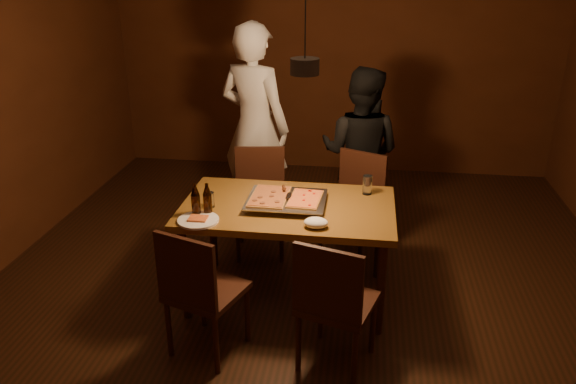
# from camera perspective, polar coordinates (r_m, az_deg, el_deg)

# --- Properties ---
(room_shell) EXTENTS (6.00, 6.00, 6.00)m
(room_shell) POSITION_cam_1_polar(r_m,az_deg,el_deg) (3.61, 1.65, 7.16)
(room_shell) COLOR #34190E
(room_shell) RESTS_ON ground
(dining_table) EXTENTS (1.50, 0.90, 0.75)m
(dining_table) POSITION_cam_1_polar(r_m,az_deg,el_deg) (4.00, 0.00, -2.29)
(dining_table) COLOR brown
(dining_table) RESTS_ON floor
(chair_far_left) EXTENTS (0.48, 0.48, 0.49)m
(chair_far_left) POSITION_cam_1_polar(r_m,az_deg,el_deg) (4.77, -2.87, 0.11)
(chair_far_left) COLOR #38190F
(chair_far_left) RESTS_ON floor
(chair_far_right) EXTENTS (0.56, 0.56, 0.49)m
(chair_far_right) POSITION_cam_1_polar(r_m,az_deg,el_deg) (4.69, 6.94, -0.44)
(chair_far_right) COLOR #38190F
(chair_far_right) RESTS_ON floor
(chair_near_left) EXTENTS (0.54, 0.54, 0.49)m
(chair_near_left) POSITION_cam_1_polar(r_m,az_deg,el_deg) (3.50, -9.15, -9.15)
(chair_near_left) COLOR #38190F
(chair_near_left) RESTS_ON floor
(chair_near_right) EXTENTS (0.52, 0.52, 0.49)m
(chair_near_right) POSITION_cam_1_polar(r_m,az_deg,el_deg) (3.36, 4.62, -10.42)
(chair_near_right) COLOR #38190F
(chair_near_right) RESTS_ON floor
(pizza_tray) EXTENTS (0.56, 0.46, 0.05)m
(pizza_tray) POSITION_cam_1_polar(r_m,az_deg,el_deg) (3.96, -0.17, -1.00)
(pizza_tray) COLOR silver
(pizza_tray) RESTS_ON dining_table
(pizza_meat) EXTENTS (0.26, 0.41, 0.02)m
(pizza_meat) POSITION_cam_1_polar(r_m,az_deg,el_deg) (3.97, -1.90, -0.43)
(pizza_meat) COLOR maroon
(pizza_meat) RESTS_ON pizza_tray
(pizza_cheese) EXTENTS (0.24, 0.35, 0.02)m
(pizza_cheese) POSITION_cam_1_polar(r_m,az_deg,el_deg) (3.93, 1.75, -0.68)
(pizza_cheese) COLOR gold
(pizza_cheese) RESTS_ON pizza_tray
(spatula) EXTENTS (0.14, 0.25, 0.04)m
(spatula) POSITION_cam_1_polar(r_m,az_deg,el_deg) (3.97, -0.26, -0.39)
(spatula) COLOR silver
(spatula) RESTS_ON pizza_tray
(beer_bottle_a) EXTENTS (0.06, 0.06, 0.23)m
(beer_bottle_a) POSITION_cam_1_polar(r_m,az_deg,el_deg) (3.82, -9.37, -0.77)
(beer_bottle_a) COLOR black
(beer_bottle_a) RESTS_ON dining_table
(beer_bottle_b) EXTENTS (0.06, 0.06, 0.22)m
(beer_bottle_b) POSITION_cam_1_polar(r_m,az_deg,el_deg) (3.83, -8.19, -0.70)
(beer_bottle_b) COLOR black
(beer_bottle_b) RESTS_ON dining_table
(water_glass_left) EXTENTS (0.07, 0.07, 0.11)m
(water_glass_left) POSITION_cam_1_polar(r_m,az_deg,el_deg) (3.96, -7.99, -0.79)
(water_glass_left) COLOR silver
(water_glass_left) RESTS_ON dining_table
(water_glass_right) EXTENTS (0.07, 0.07, 0.14)m
(water_glass_right) POSITION_cam_1_polar(r_m,az_deg,el_deg) (4.17, 8.06, 0.72)
(water_glass_right) COLOR silver
(water_glass_right) RESTS_ON dining_table
(plate_slice) EXTENTS (0.28, 0.28, 0.03)m
(plate_slice) POSITION_cam_1_polar(r_m,az_deg,el_deg) (3.78, -9.11, -2.82)
(plate_slice) COLOR white
(plate_slice) RESTS_ON dining_table
(napkin) EXTENTS (0.16, 0.12, 0.07)m
(napkin) POSITION_cam_1_polar(r_m,az_deg,el_deg) (3.64, 2.86, -3.14)
(napkin) COLOR white
(napkin) RESTS_ON dining_table
(diner_white) EXTENTS (0.80, 0.67, 1.88)m
(diner_white) POSITION_cam_1_polar(r_m,az_deg,el_deg) (5.16, -3.40, 6.61)
(diner_white) COLOR silver
(diner_white) RESTS_ON floor
(diner_dark) EXTENTS (0.88, 0.77, 1.53)m
(diner_dark) POSITION_cam_1_polar(r_m,az_deg,el_deg) (5.02, 7.33, 3.93)
(diner_dark) COLOR black
(diner_dark) RESTS_ON floor
(pendant_lamp) EXTENTS (0.18, 0.18, 1.10)m
(pendant_lamp) POSITION_cam_1_polar(r_m,az_deg,el_deg) (3.53, 1.72, 12.80)
(pendant_lamp) COLOR black
(pendant_lamp) RESTS_ON ceiling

